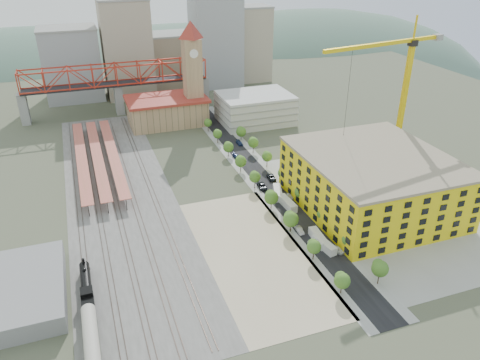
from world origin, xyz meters
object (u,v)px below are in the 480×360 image
object	(u,v)px
coach	(92,342)
site_trailer_a	(324,245)
locomotive	(87,289)
construction_building	(372,182)
site_trailer_c	(287,203)
site_trailer_d	(278,193)
tower_crane	(400,80)
clock_tower	(192,64)
site_trailer_b	(318,238)
car_0	(312,245)

from	to	relation	value
coach	site_trailer_a	size ratio (longest dim) A/B	2.06
locomotive	construction_building	bearing A→B (deg)	8.71
site_trailer_c	site_trailer_d	world-z (taller)	site_trailer_c
construction_building	site_trailer_a	world-z (taller)	construction_building
site_trailer_d	tower_crane	bearing A→B (deg)	24.79
clock_tower	site_trailer_b	size ratio (longest dim) A/B	5.52
clock_tower	site_trailer_c	bearing A→B (deg)	-84.97
clock_tower	site_trailer_c	world-z (taller)	clock_tower
site_trailer_d	clock_tower	bearing A→B (deg)	113.55
coach	site_trailer_b	size ratio (longest dim) A/B	2.00
site_trailer_a	site_trailer_c	distance (m)	25.30
site_trailer_d	car_0	xyz separation A→B (m)	(-3.00, -31.62, -0.62)
site_trailer_b	car_0	size ratio (longest dim) A/B	2.31
construction_building	locomotive	size ratio (longest dim) A/B	2.24
construction_building	site_trailer_c	size ratio (longest dim) A/B	5.25
tower_crane	site_trailer_c	xyz separation A→B (m)	(-48.89, -13.80, -34.05)
locomotive	site_trailer_c	bearing A→B (deg)	19.30
locomotive	site_trailer_c	distance (m)	69.93
construction_building	tower_crane	distance (m)	41.46
car_0	construction_building	bearing A→B (deg)	31.93
tower_crane	site_trailer_c	size ratio (longest dim) A/B	5.95
coach	site_trailer_c	distance (m)	78.63
site_trailer_c	coach	bearing A→B (deg)	-150.07
site_trailer_c	locomotive	bearing A→B (deg)	-163.67
clock_tower	construction_building	distance (m)	107.36
clock_tower	site_trailer_d	xyz separation A→B (m)	(8.00, -82.95, -27.38)
coach	site_trailer_c	xyz separation A→B (m)	(66.00, 42.71, -1.83)
locomotive	site_trailer_c	xyz separation A→B (m)	(66.00, 23.11, -0.79)
site_trailer_a	car_0	bearing A→B (deg)	141.38
locomotive	site_trailer_b	size ratio (longest dim) A/B	2.40
construction_building	coach	world-z (taller)	construction_building
construction_building	clock_tower	bearing A→B (deg)	108.78
site_trailer_a	tower_crane	bearing A→B (deg)	29.57
site_trailer_b	site_trailer_d	distance (m)	29.81
site_trailer_b	car_0	bearing A→B (deg)	-144.88
construction_building	site_trailer_c	xyz separation A→B (m)	(-26.00, 9.03, -8.09)
coach	site_trailer_c	bearing A→B (deg)	32.91
site_trailer_a	site_trailer_d	bearing A→B (deg)	80.92
site_trailer_c	construction_building	bearing A→B (deg)	-22.12
coach	site_trailer_c	world-z (taller)	coach
tower_crane	site_trailer_b	world-z (taller)	tower_crane
clock_tower	tower_crane	xyz separation A→B (m)	(56.89, -77.17, 6.67)
construction_building	car_0	bearing A→B (deg)	-153.32
tower_crane	site_trailer_c	world-z (taller)	tower_crane
clock_tower	coach	bearing A→B (deg)	-113.46
site_trailer_c	car_0	world-z (taller)	site_trailer_c
construction_building	site_trailer_d	distance (m)	32.13
construction_building	locomotive	bearing A→B (deg)	-171.29
site_trailer_b	site_trailer_c	bearing A→B (deg)	94.06
locomotive	car_0	bearing A→B (deg)	-0.44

